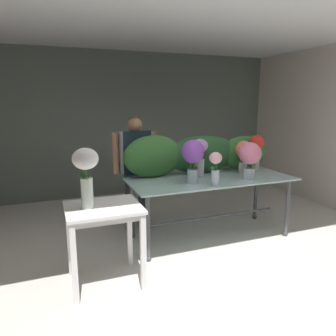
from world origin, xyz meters
TOP-DOWN VIEW (x-y plane):
  - ground_plane at (0.00, 1.94)m, footprint 8.53×8.53m
  - wall_back at (0.00, 3.88)m, footprint 5.60×0.12m
  - wall_right at (2.80, 1.94)m, footprint 0.12×4.00m
  - ceiling_slab at (0.00, 1.94)m, footprint 5.72×4.00m
  - display_table_glass at (0.29, 1.40)m, footprint 2.12×0.88m
  - side_table_white at (-1.19, 0.81)m, footprint 0.70×0.60m
  - florist at (-0.54, 2.01)m, footprint 0.62×0.24m
  - foliage_backdrop at (0.30, 1.72)m, footprint 2.13×0.26m
  - vase_scarlet_snapdragons at (1.07, 1.54)m, footprint 0.22×0.20m
  - vase_blush_roses at (0.16, 1.07)m, footprint 0.15×0.15m
  - vase_lilac_hydrangea at (0.19, 1.54)m, footprint 0.21×0.21m
  - vase_coral_dahlias at (0.81, 1.47)m, footprint 0.22×0.22m
  - vase_violet_stock at (-0.03, 1.27)m, footprint 0.29×0.27m
  - vase_rosy_tulips at (0.72, 1.19)m, footprint 0.28×0.28m
  - vase_white_roses_tall at (-1.33, 0.81)m, footprint 0.24×0.24m

SIDE VIEW (x-z plane):
  - ground_plane at x=0.00m, z-range 0.00..0.00m
  - side_table_white at x=-1.19m, z-range 0.29..1.08m
  - display_table_glass at x=0.29m, z-range 0.28..1.09m
  - florist at x=-0.54m, z-range 0.19..1.75m
  - vase_blush_roses at x=0.16m, z-range 0.83..1.22m
  - foliage_backdrop at x=0.30m, z-range 0.78..1.33m
  - vase_coral_dahlias at x=0.81m, z-range 0.86..1.31m
  - vase_rosy_tulips at x=0.72m, z-range 0.86..1.32m
  - vase_lilac_hydrangea at x=0.19m, z-range 0.85..1.34m
  - vase_scarlet_snapdragons at x=1.07m, z-range 0.87..1.38m
  - vase_violet_stock at x=-0.03m, z-range 0.87..1.39m
  - vase_white_roses_tall at x=-1.33m, z-range 0.87..1.43m
  - wall_back at x=0.00m, z-range 0.00..2.66m
  - wall_right at x=2.80m, z-range 0.00..2.66m
  - ceiling_slab at x=0.00m, z-range 2.66..2.78m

